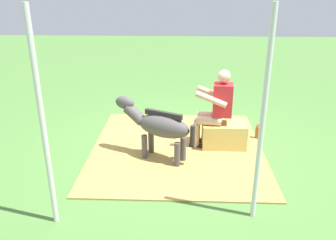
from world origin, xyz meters
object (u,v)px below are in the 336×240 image
hay_bale (224,135)px  person_seated (215,106)px  soda_bottle (257,132)px  tent_pole_left (263,121)px  tent_pole_right (43,125)px  pony_standing (158,125)px

hay_bale → person_seated: (0.16, -0.01, 0.50)m
soda_bottle → tent_pole_left: tent_pole_left is taller
hay_bale → tent_pole_right: 3.09m
hay_bale → tent_pole_right: bearing=43.3°
pony_standing → tent_pole_right: (1.09, 1.55, 0.65)m
hay_bale → soda_bottle: 0.70m
pony_standing → tent_pole_right: 2.00m
person_seated → tent_pole_left: tent_pole_left is taller
hay_bale → tent_pole_right: size_ratio=0.29×
person_seated → tent_pole_right: 2.86m
tent_pole_left → hay_bale: bearing=-85.1°
tent_pole_left → tent_pole_right: (2.28, 0.19, 0.00)m
person_seated → tent_pole_left: bearing=99.8°
person_seated → tent_pole_left: 1.92m
pony_standing → tent_pole_left: (-1.20, 1.37, 0.65)m
pony_standing → tent_pole_right: tent_pole_right is taller
hay_bale → person_seated: size_ratio=0.54×
tent_pole_left → person_seated: bearing=-80.2°
tent_pole_left → tent_pole_right: 2.29m
person_seated → pony_standing: (0.88, 0.46, -0.15)m
soda_bottle → tent_pole_left: 2.44m
tent_pole_right → hay_bale: bearing=-136.7°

